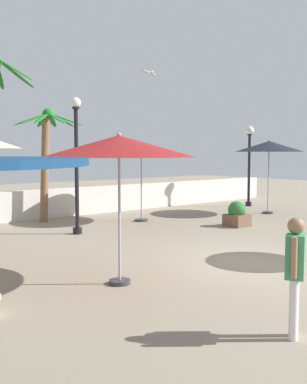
{
  "coord_description": "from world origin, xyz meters",
  "views": [
    {
      "loc": [
        -8.4,
        -6.48,
        2.52
      ],
      "look_at": [
        0.0,
        3.36,
        1.4
      ],
      "focal_mm": 44.37,
      "sensor_mm": 36.0,
      "label": 1
    }
  ],
  "objects_px": {
    "guest_0": "(295,266)",
    "patio_umbrella_5": "(269,147)",
    "planter": "(237,215)",
    "patio_umbrella_2": "(141,150)",
    "patio_umbrella_3": "(119,147)",
    "lamp_post_0": "(76,158)",
    "lamp_post_1": "(249,155)",
    "seagull_0": "(149,73)",
    "palm_tree_3": "(46,147)"
  },
  "relations": [
    {
      "from": "guest_0",
      "to": "patio_umbrella_5",
      "type": "bearing_deg",
      "value": 37.48
    },
    {
      "from": "patio_umbrella_5",
      "to": "planter",
      "type": "xyz_separation_m",
      "value": [
        -3.49,
        -1.28,
        -2.31
      ]
    },
    {
      "from": "patio_umbrella_2",
      "to": "patio_umbrella_3",
      "type": "bearing_deg",
      "value": -131.93
    },
    {
      "from": "patio_umbrella_3",
      "to": "guest_0",
      "type": "distance_m",
      "value": 3.97
    },
    {
      "from": "patio_umbrella_3",
      "to": "lamp_post_0",
      "type": "xyz_separation_m",
      "value": [
        2.28,
        5.26,
        -0.28
      ]
    },
    {
      "from": "lamp_post_1",
      "to": "seagull_0",
      "type": "xyz_separation_m",
      "value": [
        -4.87,
        1.3,
        3.33
      ]
    },
    {
      "from": "patio_umbrella_2",
      "to": "guest_0",
      "type": "relative_size",
      "value": 1.83
    },
    {
      "from": "patio_umbrella_3",
      "to": "palm_tree_3",
      "type": "distance_m",
      "value": 8.67
    },
    {
      "from": "patio_umbrella_2",
      "to": "lamp_post_0",
      "type": "height_order",
      "value": "lamp_post_0"
    },
    {
      "from": "guest_0",
      "to": "seagull_0",
      "type": "xyz_separation_m",
      "value": [
        7.03,
        11.43,
        4.68
      ]
    },
    {
      "from": "lamp_post_0",
      "to": "patio_umbrella_3",
      "type": "bearing_deg",
      "value": -113.41
    },
    {
      "from": "patio_umbrella_2",
      "to": "planter",
      "type": "bearing_deg",
      "value": -60.48
    },
    {
      "from": "palm_tree_3",
      "to": "seagull_0",
      "type": "distance_m",
      "value": 5.38
    },
    {
      "from": "patio_umbrella_3",
      "to": "lamp_post_0",
      "type": "bearing_deg",
      "value": 66.59
    },
    {
      "from": "guest_0",
      "to": "lamp_post_0",
      "type": "bearing_deg",
      "value": 77.05
    },
    {
      "from": "patio_umbrella_5",
      "to": "seagull_0",
      "type": "relative_size",
      "value": 2.94
    },
    {
      "from": "patio_umbrella_5",
      "to": "seagull_0",
      "type": "bearing_deg",
      "value": 134.01
    },
    {
      "from": "palm_tree_3",
      "to": "guest_0",
      "type": "bearing_deg",
      "value": -102.4
    },
    {
      "from": "patio_umbrella_2",
      "to": "planter",
      "type": "distance_m",
      "value": 4.06
    },
    {
      "from": "seagull_0",
      "to": "patio_umbrella_5",
      "type": "bearing_deg",
      "value": -45.99
    },
    {
      "from": "patio_umbrella_2",
      "to": "guest_0",
      "type": "bearing_deg",
      "value": -118.25
    },
    {
      "from": "patio_umbrella_5",
      "to": "planter",
      "type": "bearing_deg",
      "value": -159.8
    },
    {
      "from": "patio_umbrella_2",
      "to": "guest_0",
      "type": "xyz_separation_m",
      "value": [
        -5.2,
        -9.67,
        -1.55
      ]
    },
    {
      "from": "lamp_post_1",
      "to": "planter",
      "type": "xyz_separation_m",
      "value": [
        -5.01,
        -3.45,
        -1.96
      ]
    },
    {
      "from": "patio_umbrella_5",
      "to": "lamp_post_1",
      "type": "bearing_deg",
      "value": 54.99
    },
    {
      "from": "lamp_post_0",
      "to": "seagull_0",
      "type": "height_order",
      "value": "seagull_0"
    },
    {
      "from": "guest_0",
      "to": "planter",
      "type": "distance_m",
      "value": 9.62
    },
    {
      "from": "patio_umbrella_2",
      "to": "palm_tree_3",
      "type": "distance_m",
      "value": 3.38
    },
    {
      "from": "planter",
      "to": "seagull_0",
      "type": "bearing_deg",
      "value": 88.36
    },
    {
      "from": "patio_umbrella_2",
      "to": "palm_tree_3",
      "type": "relative_size",
      "value": 0.74
    },
    {
      "from": "lamp_post_1",
      "to": "planter",
      "type": "bearing_deg",
      "value": -145.41
    },
    {
      "from": "patio_umbrella_2",
      "to": "seagull_0",
      "type": "distance_m",
      "value": 4.03
    },
    {
      "from": "patio_umbrella_2",
      "to": "palm_tree_3",
      "type": "height_order",
      "value": "palm_tree_3"
    },
    {
      "from": "patio_umbrella_3",
      "to": "guest_0",
      "type": "height_order",
      "value": "patio_umbrella_3"
    },
    {
      "from": "patio_umbrella_2",
      "to": "patio_umbrella_5",
      "type": "xyz_separation_m",
      "value": [
        5.18,
        -1.71,
        0.15
      ]
    },
    {
      "from": "patio_umbrella_3",
      "to": "seagull_0",
      "type": "height_order",
      "value": "seagull_0"
    },
    {
      "from": "patio_umbrella_5",
      "to": "palm_tree_3",
      "type": "bearing_deg",
      "value": 153.57
    },
    {
      "from": "patio_umbrella_5",
      "to": "lamp_post_0",
      "type": "height_order",
      "value": "lamp_post_0"
    },
    {
      "from": "guest_0",
      "to": "lamp_post_1",
      "type": "bearing_deg",
      "value": 40.4
    },
    {
      "from": "patio_umbrella_5",
      "to": "lamp_post_1",
      "type": "height_order",
      "value": "lamp_post_1"
    },
    {
      "from": "planter",
      "to": "patio_umbrella_2",
      "type": "bearing_deg",
      "value": 119.52
    },
    {
      "from": "patio_umbrella_3",
      "to": "planter",
      "type": "bearing_deg",
      "value": 23.16
    },
    {
      "from": "patio_umbrella_2",
      "to": "patio_umbrella_5",
      "type": "height_order",
      "value": "patio_umbrella_5"
    },
    {
      "from": "palm_tree_3",
      "to": "guest_0",
      "type": "distance_m",
      "value": 12.22
    },
    {
      "from": "patio_umbrella_5",
      "to": "patio_umbrella_3",
      "type": "bearing_deg",
      "value": -157.8
    },
    {
      "from": "patio_umbrella_5",
      "to": "lamp_post_1",
      "type": "xyz_separation_m",
      "value": [
        1.52,
        2.17,
        -0.35
      ]
    },
    {
      "from": "seagull_0",
      "to": "guest_0",
      "type": "bearing_deg",
      "value": -121.6
    },
    {
      "from": "patio_umbrella_3",
      "to": "planter",
      "type": "relative_size",
      "value": 3.38
    },
    {
      "from": "guest_0",
      "to": "planter",
      "type": "bearing_deg",
      "value": 44.08
    },
    {
      "from": "patio_umbrella_3",
      "to": "planter",
      "type": "distance_m",
      "value": 8.06
    }
  ]
}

